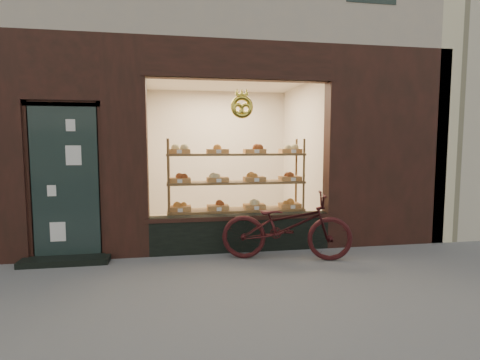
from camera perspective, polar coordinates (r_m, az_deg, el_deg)
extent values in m
plane|color=#5E5E61|center=(3.77, -1.24, -19.86)|extent=(90.00, 90.00, 0.00)
cube|color=black|center=(5.73, 0.10, -8.02)|extent=(2.70, 0.25, 0.55)
cube|color=#1E2C2B|center=(5.66, -25.04, -0.24)|extent=(0.90, 0.04, 2.15)
cube|color=black|center=(5.70, -25.03, -11.07)|extent=(1.15, 0.35, 0.08)
torus|color=yellow|center=(5.50, 0.29, 11.08)|extent=(0.33, 0.07, 0.33)
cube|color=brown|center=(6.20, -0.58, -9.14)|extent=(2.20, 0.45, 0.04)
cube|color=brown|center=(6.09, -0.58, -4.58)|extent=(2.20, 0.45, 0.03)
cube|color=brown|center=(6.03, -0.59, -0.37)|extent=(2.20, 0.45, 0.04)
cube|color=brown|center=(6.00, -0.59, 3.91)|extent=(2.20, 0.45, 0.04)
cylinder|color=brown|center=(5.78, -10.82, -2.21)|extent=(0.04, 0.04, 1.70)
cylinder|color=brown|center=(6.12, 9.66, -1.77)|extent=(0.04, 0.04, 1.70)
cylinder|color=brown|center=(6.16, -10.75, -1.74)|extent=(0.04, 0.04, 1.70)
cylinder|color=brown|center=(6.48, 8.52, -1.35)|extent=(0.04, 0.04, 1.70)
cube|color=#9A6B3F|center=(6.01, -9.12, -4.28)|extent=(0.34, 0.24, 0.07)
sphere|color=#C47E2B|center=(5.99, -9.13, -3.48)|extent=(0.11, 0.11, 0.11)
cube|color=white|center=(5.82, -9.10, -4.59)|extent=(0.07, 0.01, 0.05)
cube|color=#9A6B3F|center=(6.04, -3.40, -4.17)|extent=(0.34, 0.24, 0.07)
sphere|color=brown|center=(6.03, -3.41, -3.37)|extent=(0.11, 0.11, 0.11)
cube|color=white|center=(5.86, -3.20, -4.47)|extent=(0.08, 0.01, 0.05)
cube|color=#9A6B3F|center=(6.13, 2.19, -4.01)|extent=(0.34, 0.24, 0.07)
sphere|color=tan|center=(6.12, 2.19, -3.23)|extent=(0.11, 0.11, 0.11)
cube|color=white|center=(5.96, 2.56, -4.30)|extent=(0.07, 0.01, 0.05)
cube|color=#9A6B3F|center=(6.28, 7.56, -3.83)|extent=(0.34, 0.24, 0.07)
sphere|color=#C47E2B|center=(6.27, 7.57, -3.06)|extent=(0.11, 0.11, 0.11)
cube|color=white|center=(6.11, 8.08, -4.10)|extent=(0.08, 0.01, 0.05)
cube|color=#9A6B3F|center=(5.95, -9.18, -0.01)|extent=(0.34, 0.24, 0.07)
sphere|color=brown|center=(5.94, -9.20, 0.81)|extent=(0.11, 0.11, 0.11)
cube|color=white|center=(5.76, -9.17, -0.18)|extent=(0.07, 0.01, 0.06)
cube|color=#9A6B3F|center=(5.98, -3.43, 0.09)|extent=(0.34, 0.24, 0.07)
sphere|color=tan|center=(5.97, -3.43, 0.90)|extent=(0.11, 0.11, 0.11)
cube|color=white|center=(5.80, -3.23, -0.08)|extent=(0.08, 0.01, 0.06)
cube|color=#9A6B3F|center=(6.08, 2.21, 0.17)|extent=(0.34, 0.24, 0.07)
sphere|color=#C47E2B|center=(6.07, 2.21, 0.97)|extent=(0.11, 0.11, 0.11)
cube|color=white|center=(5.90, 2.58, 0.01)|extent=(0.07, 0.01, 0.06)
cube|color=#9A6B3F|center=(6.23, 7.62, 0.26)|extent=(0.34, 0.24, 0.07)
sphere|color=brown|center=(6.22, 7.63, 1.04)|extent=(0.11, 0.11, 0.11)
cube|color=white|center=(6.05, 8.14, 0.10)|extent=(0.08, 0.01, 0.06)
cube|color=#9A6B3F|center=(5.92, -9.25, 4.33)|extent=(0.34, 0.24, 0.07)
sphere|color=tan|center=(5.92, -9.26, 5.15)|extent=(0.11, 0.11, 0.11)
cube|color=white|center=(5.74, -9.23, 4.30)|extent=(0.07, 0.01, 0.06)
cube|color=#9A6B3F|center=(5.96, -3.45, 4.40)|extent=(0.34, 0.24, 0.07)
sphere|color=#C47E2B|center=(5.96, -3.46, 5.22)|extent=(0.11, 0.11, 0.11)
cube|color=white|center=(5.77, -3.25, 4.37)|extent=(0.08, 0.01, 0.06)
cube|color=#9A6B3F|center=(6.05, 2.22, 4.42)|extent=(0.34, 0.24, 0.07)
sphere|color=brown|center=(6.05, 2.22, 5.23)|extent=(0.11, 0.11, 0.11)
cube|color=white|center=(5.87, 2.59, 4.39)|extent=(0.07, 0.01, 0.06)
cube|color=#9A6B3F|center=(6.20, 7.67, 4.40)|extent=(0.34, 0.24, 0.07)
sphere|color=tan|center=(6.20, 7.68, 5.19)|extent=(0.11, 0.11, 0.11)
cube|color=white|center=(6.03, 8.19, 4.37)|extent=(0.08, 0.01, 0.06)
imported|color=black|center=(5.31, 7.10, -6.95)|extent=(1.91, 1.06, 0.95)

